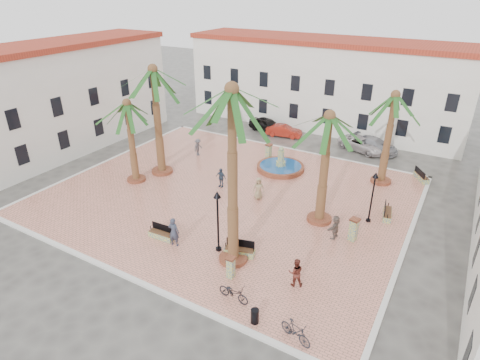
{
  "coord_description": "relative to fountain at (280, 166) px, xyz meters",
  "views": [
    {
      "loc": [
        14.44,
        -23.01,
        14.81
      ],
      "look_at": [
        1.0,
        0.0,
        1.6
      ],
      "focal_mm": 30.0,
      "sensor_mm": 36.0,
      "label": 1
    }
  ],
  "objects": [
    {
      "name": "palm_e",
      "position": [
        5.82,
        -6.19,
        6.23
      ],
      "size": [
        5.45,
        5.45,
        7.78
      ],
      "color": "brown",
      "rests_on": "plaza"
    },
    {
      "name": "kerb_n",
      "position": [
        -1.51,
        4.91,
        -0.36
      ],
      "size": [
        26.3,
        0.3,
        0.16
      ],
      "primitive_type": "cube",
      "color": "silver",
      "rests_on": "ground"
    },
    {
      "name": "building_west",
      "position": [
        -20.51,
        -6.09,
        4.58
      ],
      "size": [
        6.4,
        24.4,
        10.0
      ],
      "rotation": [
        0.0,
        0.0,
        1.57
      ],
      "color": "white",
      "rests_on": "ground"
    },
    {
      "name": "cyclist_a",
      "position": [
        -0.91,
        -13.44,
        0.68
      ],
      "size": [
        0.78,
        0.58,
        1.93
      ],
      "primitive_type": "imported",
      "rotation": [
        0.0,
        0.0,
        3.33
      ],
      "color": "#30374A",
      "rests_on": "plaza"
    },
    {
      "name": "bicycle_a",
      "position": [
        4.71,
        -15.68,
        0.18
      ],
      "size": [
        1.82,
        0.75,
        0.93
      ],
      "primitive_type": "imported",
      "rotation": [
        0.0,
        0.0,
        1.5
      ],
      "color": "black",
      "rests_on": "plaza"
    },
    {
      "name": "car_silver",
      "position": [
        5.88,
        8.72,
        0.24
      ],
      "size": [
        4.99,
        3.04,
        1.35
      ],
      "primitive_type": "imported",
      "rotation": [
        0.0,
        0.0,
        1.31
      ],
      "color": "#9A9CA3",
      "rests_on": "ground"
    },
    {
      "name": "kerb_w",
      "position": [
        -14.51,
        -6.09,
        -0.36
      ],
      "size": [
        0.3,
        22.3,
        0.16
      ],
      "primitive_type": "cube",
      "color": "silver",
      "rests_on": "ground"
    },
    {
      "name": "bollard_se",
      "position": [
        3.67,
        -14.26,
        0.4
      ],
      "size": [
        0.49,
        0.49,
        1.32
      ],
      "rotation": [
        0.0,
        0.0,
        0.04
      ],
      "color": "#8F9F6B",
      "rests_on": "plaza"
    },
    {
      "name": "litter_bin",
      "position": [
        6.38,
        -16.49,
        0.1
      ],
      "size": [
        0.4,
        0.4,
        0.78
      ],
      "primitive_type": "cylinder",
      "color": "black",
      "rests_on": "plaza"
    },
    {
      "name": "palm_ne",
      "position": [
        8.1,
        1.93,
        6.05
      ],
      "size": [
        5.25,
        5.25,
        7.55
      ],
      "color": "brown",
      "rests_on": "plaza"
    },
    {
      "name": "pedestrian_fountain_a",
      "position": [
        0.79,
        -5.59,
        0.58
      ],
      "size": [
        1.01,
        0.93,
        1.73
      ],
      "primitive_type": "imported",
      "rotation": [
        0.0,
        0.0,
        0.58
      ],
      "color": "#9E8761",
      "rests_on": "plaza"
    },
    {
      "name": "bollard_e",
      "position": [
        8.44,
        -7.35,
        0.52
      ],
      "size": [
        0.65,
        0.65,
        1.56
      ],
      "rotation": [
        0.0,
        0.0,
        -0.19
      ],
      "color": "#8F9F6B",
      "rests_on": "plaza"
    },
    {
      "name": "bench_ne",
      "position": [
        10.87,
        3.99,
        -0.02
      ],
      "size": [
        1.44,
        1.79,
        0.94
      ],
      "rotation": [
        0.0,
        0.0,
        2.16
      ],
      "color": "#8F9F6B",
      "rests_on": "plaza"
    },
    {
      "name": "pedestrian_east",
      "position": [
        7.38,
        -7.68,
        0.51
      ],
      "size": [
        0.66,
        1.53,
        1.59
      ],
      "primitive_type": "imported",
      "rotation": [
        0.0,
        0.0,
        -1.7
      ],
      "color": "#6B5B52",
      "rests_on": "plaza"
    },
    {
      "name": "kerb_s",
      "position": [
        -1.51,
        -17.09,
        -0.36
      ],
      "size": [
        26.3,
        0.3,
        0.16
      ],
      "primitive_type": "cube",
      "color": "silver",
      "rests_on": "ground"
    },
    {
      "name": "fountain",
      "position": [
        0.0,
        0.0,
        0.0
      ],
      "size": [
        4.09,
        4.09,
        2.11
      ],
      "color": "brown",
      "rests_on": "plaza"
    },
    {
      "name": "lamppost_e",
      "position": [
        8.76,
        -4.62,
        2.21
      ],
      "size": [
        0.4,
        0.4,
        3.68
      ],
      "color": "black",
      "rests_on": "plaza"
    },
    {
      "name": "kerb_e",
      "position": [
        11.49,
        -6.09,
        -0.36
      ],
      "size": [
        0.3,
        22.3,
        0.16
      ],
      "primitive_type": "cube",
      "color": "silver",
      "rests_on": "ground"
    },
    {
      "name": "cyclist_b",
      "position": [
        6.98,
        -13.05,
        0.54
      ],
      "size": [
        1.01,
        0.93,
        1.66
      ],
      "primitive_type": "imported",
      "rotation": [
        0.0,
        0.0,
        3.62
      ],
      "color": "#5A241C",
      "rests_on": "plaza"
    },
    {
      "name": "car_red",
      "position": [
        -3.39,
        8.12,
        0.18
      ],
      "size": [
        3.91,
        1.9,
        1.24
      ],
      "primitive_type": "imported",
      "rotation": [
        0.0,
        0.0,
        1.73
      ],
      "color": "#9E2114",
      "rests_on": "ground"
    },
    {
      "name": "bench_e",
      "position": [
        9.72,
        -3.42,
        -0.02
      ],
      "size": [
        0.85,
        1.84,
        0.93
      ],
      "rotation": [
        0.0,
        0.0,
        1.75
      ],
      "color": "#8F9F6B",
      "rests_on": "plaza"
    },
    {
      "name": "building_north",
      "position": [
        -1.51,
        13.91,
        4.33
      ],
      "size": [
        30.4,
        7.4,
        9.5
      ],
      "color": "white",
      "rests_on": "ground"
    },
    {
      "name": "bench_se",
      "position": [
        3.07,
        -12.28,
        -0.02
      ],
      "size": [
        1.91,
        1.01,
        0.96
      ],
      "rotation": [
        0.0,
        0.0,
        0.26
      ],
      "color": "#8F9F6B",
      "rests_on": "plaza"
    },
    {
      "name": "bicycle_b",
      "position": [
        8.47,
        -16.49,
        0.24
      ],
      "size": [
        1.81,
        1.02,
        1.05
      ],
      "primitive_type": "imported",
      "rotation": [
        0.0,
        0.0,
        1.25
      ],
      "color": "black",
      "rests_on": "plaza"
    },
    {
      "name": "ground",
      "position": [
        -1.51,
        -6.09,
        -0.44
      ],
      "size": [
        120.0,
        120.0,
        0.0
      ],
      "primitive_type": "plane",
      "color": "#56544F",
      "rests_on": "ground"
    },
    {
      "name": "palm_sw",
      "position": [
        -9.33,
        -7.9,
        5.42
      ],
      "size": [
        4.87,
        4.87,
        6.83
      ],
      "color": "brown",
      "rests_on": "plaza"
    },
    {
      "name": "pedestrian_fountain_b",
      "position": [
        -2.71,
        -5.33,
        0.51
      ],
      "size": [
        0.96,
        0.47,
        1.59
      ],
      "primitive_type": "imported",
      "rotation": [
        0.0,
        0.0,
        -0.09
      ],
      "color": "#304056",
      "rests_on": "plaza"
    },
    {
      "name": "car_black",
      "position": [
        -5.69,
        8.66,
        0.3
      ],
      "size": [
        4.62,
        2.7,
        1.48
      ],
      "primitive_type": "imported",
      "rotation": [
        0.0,
        0.0,
        1.34
      ],
      "color": "black",
      "rests_on": "ground"
    },
    {
      "name": "car_white",
      "position": [
        4.85,
        8.34,
        0.22
      ],
      "size": [
        5.16,
        3.59,
        1.31
      ],
      "primitive_type": "imported",
      "rotation": [
        0.0,
        0.0,
        1.24
      ],
      "color": "beige",
      "rests_on": "ground"
    },
    {
      "name": "bench_s",
      "position": [
        -2.11,
        -13.26,
        -0.03
      ],
      "size": [
        1.75,
        0.62,
        0.91
      ],
      "rotation": [
        0.0,
        0.0,
        0.05
      ],
      "color": "#8F9F6B",
      "rests_on": "plaza"
    },
    {
      "name": "lamppost_s",
      "position": [
        1.73,
        -12.5,
        2.45
      ],
      "size": [
        0.44,
        0.44,
        4.05
      ],
      "color": "black",
      "rests_on": "plaza"
    },
    {
      "name": "palm_s",
      "position": [
        3.0,
        -12.89,
        8.8
      ],
      "size": [
        5.41,
        5.41,
        10.46
      ],
      "color": "brown",
      "rests_on": "plaza"
    },
    {
      "name": "pedestrian_north",
      "position": [
        -8.03,
        -0.98,
        0.52
      ],
      "size": [
        0.65,
        1.07,
        1.61
      ],
      "primitive_type": "imported",
      "rotation": [
        0.0,
        0.0,
        1.52
      ],
      "color": "#4D4C51",
      "rests_on": "plaza"
    },
    {
      "name": "palm_nw",
      "position": [
        -8.51,
        -5.62,
        7.45
      ],
      "size": [
        5.74,
        5.74,
        9.1
      ],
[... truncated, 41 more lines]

